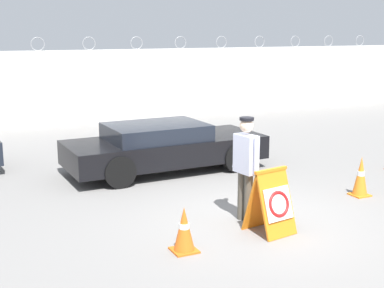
{
  "coord_description": "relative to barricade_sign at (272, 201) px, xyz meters",
  "views": [
    {
      "loc": [
        -4.9,
        -7.62,
        3.28
      ],
      "look_at": [
        -0.54,
        1.58,
        1.11
      ],
      "focal_mm": 50.0,
      "sensor_mm": 36.0,
      "label": 1
    }
  ],
  "objects": [
    {
      "name": "traffic_cone_near",
      "position": [
        -1.61,
        -0.08,
        -0.19
      ],
      "size": [
        0.38,
        0.38,
        0.7
      ],
      "color": "orange",
      "rests_on": "ground_plane"
    },
    {
      "name": "parked_car_rear_sedan",
      "position": [
        -0.09,
        4.43,
        0.06
      ],
      "size": [
        4.72,
        2.01,
        1.15
      ],
      "rotation": [
        0.0,
        0.0,
        0.03
      ],
      "color": "black",
      "rests_on": "ground_plane"
    },
    {
      "name": "barricade_sign",
      "position": [
        0.0,
        0.0,
        0.0
      ],
      "size": [
        0.74,
        0.77,
        1.09
      ],
      "rotation": [
        0.0,
        0.0,
        0.17
      ],
      "color": "orange",
      "rests_on": "ground_plane"
    },
    {
      "name": "perimeter_wall",
      "position": [
        0.14,
        11.8,
        0.77
      ],
      "size": [
        36.0,
        0.3,
        3.06
      ],
      "color": "silver",
      "rests_on": "ground_plane"
    },
    {
      "name": "security_guard",
      "position": [
        -0.09,
        0.69,
        0.5
      ],
      "size": [
        0.38,
        0.67,
        1.84
      ],
      "rotation": [
        0.0,
        0.0,
        1.71
      ],
      "color": "#514C42",
      "rests_on": "ground_plane"
    },
    {
      "name": "traffic_cone_far",
      "position": [
        2.76,
        0.93,
        -0.14
      ],
      "size": [
        0.35,
        0.35,
        0.81
      ],
      "color": "orange",
      "rests_on": "ground_plane"
    },
    {
      "name": "ground_plane",
      "position": [
        0.14,
        0.65,
        -0.54
      ],
      "size": [
        90.0,
        90.0,
        0.0
      ],
      "primitive_type": "plane",
      "color": "gray"
    }
  ]
}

